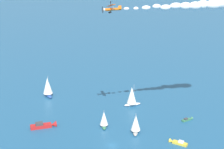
# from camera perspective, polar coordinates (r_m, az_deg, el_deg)

# --- Properties ---
(ground_plane) EXTENTS (2000.00, 2000.00, 0.00)m
(ground_plane) POSITION_cam_1_polar(r_m,az_deg,el_deg) (148.23, 0.00, -10.75)
(ground_plane) COLOR #1E517A
(sailboat_near_centre) EXTENTS (5.68, 8.68, 10.78)m
(sailboat_near_centre) POSITION_cam_1_polar(r_m,az_deg,el_deg) (179.93, 3.05, -3.33)
(sailboat_near_centre) COLOR white
(sailboat_near_centre) RESTS_ON ground_plane
(sailboat_far_port) EXTENTS (8.94, 6.28, 11.20)m
(sailboat_far_port) POSITION_cam_1_polar(r_m,az_deg,el_deg) (193.58, -9.79, -1.85)
(sailboat_far_port) COLOR #23478C
(sailboat_far_port) RESTS_ON ground_plane
(motorboat_far_stbd) EXTENTS (5.47, 11.41, 3.21)m
(motorboat_far_stbd) POSITION_cam_1_polar(r_m,az_deg,el_deg) (163.60, -10.26, -7.66)
(motorboat_far_stbd) COLOR #B21E1E
(motorboat_far_stbd) RESTS_ON ground_plane
(motorboat_inshore) EXTENTS (5.60, 7.10, 2.11)m
(motorboat_inshore) POSITION_cam_1_polar(r_m,az_deg,el_deg) (151.17, 9.97, -10.18)
(motorboat_inshore) COLOR gold
(motorboat_inshore) RESTS_ON ground_plane
(sailboat_ahead) EXTENTS (7.39, 4.48, 9.26)m
(sailboat_ahead) POSITION_cam_1_polar(r_m,az_deg,el_deg) (155.58, 3.64, -7.46)
(sailboat_ahead) COLOR #9E9993
(sailboat_ahead) RESTS_ON ground_plane
(motorboat_outer_ring_c) EXTENTS (4.00, 5.65, 1.64)m
(motorboat_outer_ring_c) POSITION_cam_1_polar(r_m,az_deg,el_deg) (170.48, 11.48, -6.73)
(motorboat_outer_ring_c) COLOR #33704C
(motorboat_outer_ring_c) RESTS_ON ground_plane
(sailboat_outer_ring_e) EXTENTS (6.38, 3.52, 8.22)m
(sailboat_outer_ring_e) POSITION_cam_1_polar(r_m,az_deg,el_deg) (160.07, -1.23, -6.80)
(sailboat_outer_ring_e) COLOR #33704C
(sailboat_outer_ring_e) RESTS_ON ground_plane
(biplane_lead) EXTENTS (7.51, 7.07, 3.76)m
(biplane_lead) POSITION_cam_1_polar(r_m,az_deg,el_deg) (129.74, -0.13, 9.99)
(biplane_lead) COLOR orange
(wingwalker_lead) EXTENTS (1.46, 0.43, 1.52)m
(wingwalker_lead) POSITION_cam_1_polar(r_m,az_deg,el_deg) (129.92, -0.20, 10.93)
(wingwalker_lead) COLOR black
(smoke_trail_lead) EXTENTS (13.76, 45.59, 5.86)m
(smoke_trail_lead) POSITION_cam_1_polar(r_m,az_deg,el_deg) (144.28, 14.66, 10.27)
(smoke_trail_lead) COLOR white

